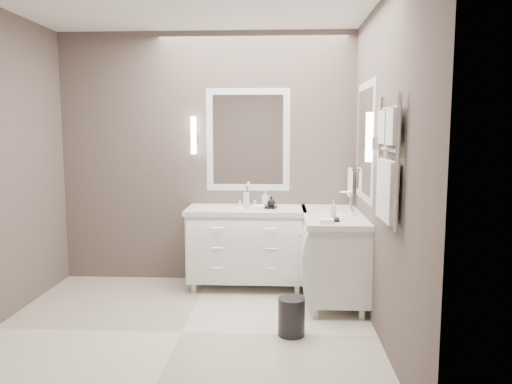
{
  "coord_description": "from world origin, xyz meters",
  "views": [
    {
      "loc": [
        0.81,
        -3.9,
        1.67
      ],
      "look_at": [
        0.58,
        0.7,
        1.08
      ],
      "focal_mm": 35.0,
      "sensor_mm": 36.0,
      "label": 1
    }
  ],
  "objects_px": {
    "vanity_back": "(247,242)",
    "towel_ladder": "(388,169)",
    "waste_bin": "(291,317)",
    "vanity_right": "(333,250)"
  },
  "relations": [
    {
      "from": "towel_ladder",
      "to": "waste_bin",
      "type": "relative_size",
      "value": 2.92
    },
    {
      "from": "vanity_right",
      "to": "waste_bin",
      "type": "distance_m",
      "value": 1.06
    },
    {
      "from": "vanity_back",
      "to": "towel_ladder",
      "type": "height_order",
      "value": "towel_ladder"
    },
    {
      "from": "towel_ladder",
      "to": "waste_bin",
      "type": "distance_m",
      "value": 1.45
    },
    {
      "from": "towel_ladder",
      "to": "waste_bin",
      "type": "height_order",
      "value": "towel_ladder"
    },
    {
      "from": "vanity_back",
      "to": "waste_bin",
      "type": "height_order",
      "value": "vanity_back"
    },
    {
      "from": "vanity_back",
      "to": "waste_bin",
      "type": "relative_size",
      "value": 4.02
    },
    {
      "from": "towel_ladder",
      "to": "vanity_back",
      "type": "bearing_deg",
      "value": 124.1
    },
    {
      "from": "vanity_back",
      "to": "vanity_right",
      "type": "height_order",
      "value": "same"
    },
    {
      "from": "vanity_right",
      "to": "towel_ladder",
      "type": "distance_m",
      "value": 1.6
    }
  ]
}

